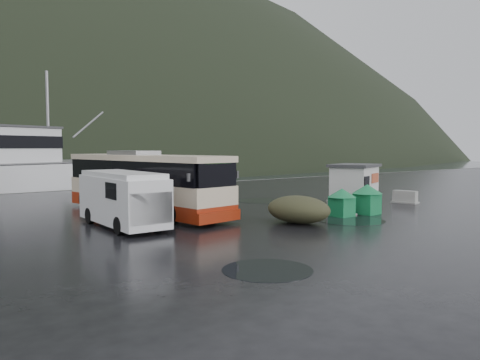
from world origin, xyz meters
TOP-DOWN VIEW (x-y plane):
  - ground at (0.00, 0.00)m, footprint 160.00×160.00m
  - quay_edge at (0.00, 20.00)m, footprint 160.00×0.60m
  - coach_bus at (-3.82, 4.63)m, footprint 4.36×11.65m
  - white_van at (-6.33, 1.52)m, footprint 2.03×5.66m
  - waste_bin_left at (3.33, -2.18)m, footprint 1.02×1.02m
  - waste_bin_right at (4.99, -2.41)m, footprint 1.17×1.17m
  - dome_tent at (0.26, -2.31)m, footprint 2.52×3.31m
  - ticket_kiosk at (7.67, 0.55)m, footprint 3.63×3.18m
  - jersey_barrier_a at (3.77, -1.76)m, footprint 1.03×1.57m
  - jersey_barrier_b at (10.68, -0.87)m, footprint 1.02×1.61m
  - jersey_barrier_c at (6.85, -0.31)m, footprint 1.12×1.65m
  - fishing_trawler at (0.44, 26.88)m, footprint 29.17×16.28m
  - puddles at (1.24, -1.06)m, footprint 13.45×15.54m

SIDE VIEW (x-z plane):
  - ground at x=0.00m, z-range 0.00..0.00m
  - quay_edge at x=0.00m, z-range -0.75..0.75m
  - coach_bus at x=-3.82m, z-range -1.61..1.61m
  - white_van at x=-6.33m, z-range -1.18..1.18m
  - waste_bin_left at x=3.33m, z-range -0.69..0.69m
  - waste_bin_right at x=4.99m, z-range -0.75..0.75m
  - dome_tent at x=0.26m, z-range -0.61..0.61m
  - ticket_kiosk at x=7.67m, z-range -1.19..1.19m
  - jersey_barrier_a at x=3.77m, z-range -0.36..0.36m
  - jersey_barrier_b at x=10.68m, z-range -0.37..0.37m
  - jersey_barrier_c at x=6.85m, z-range -0.38..0.38m
  - fishing_trawler at x=0.44m, z-range -5.77..5.77m
  - puddles at x=1.24m, z-range 0.00..0.01m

